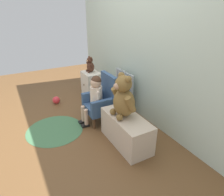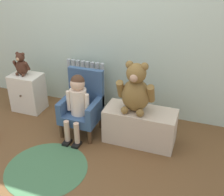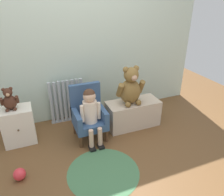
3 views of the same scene
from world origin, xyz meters
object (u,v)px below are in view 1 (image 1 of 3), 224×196
object	(u,v)px
small_dresser	(92,85)
low_bench	(126,130)
toy_ball	(56,100)
child_figure	(95,93)
small_teddy_bear	(90,65)
large_teddy_bear	(124,98)
child_armchair	(102,101)
floor_rug	(55,130)
radiator	(124,90)

from	to	relation	value
small_dresser	low_bench	size ratio (longest dim) A/B	0.64
small_dresser	toy_ball	xyz separation A→B (m)	(-0.03, -0.66, -0.17)
child_figure	small_teddy_bear	xyz separation A→B (m)	(-0.87, 0.31, 0.14)
large_teddy_bear	toy_ball	bearing A→B (deg)	-162.27
child_armchair	large_teddy_bear	bearing A→B (deg)	-0.50
small_dresser	small_teddy_bear	xyz separation A→B (m)	(-0.04, 0.01, 0.35)
small_dresser	floor_rug	distance (m)	1.21
child_figure	floor_rug	bearing A→B (deg)	-95.63
low_bench	large_teddy_bear	xyz separation A→B (m)	(-0.06, -0.01, 0.41)
radiator	toy_ball	bearing A→B (deg)	-126.21
child_armchair	floor_rug	xyz separation A→B (m)	(-0.06, -0.70, -0.31)
floor_rug	toy_ball	xyz separation A→B (m)	(-0.81, 0.23, 0.06)
child_figure	low_bench	world-z (taller)	child_figure
child_armchair	low_bench	bearing A→B (deg)	0.72
child_armchair	low_bench	size ratio (longest dim) A/B	0.95
child_armchair	floor_rug	bearing A→B (deg)	-94.74
floor_rug	toy_ball	distance (m)	0.84
small_dresser	low_bench	bearing A→B (deg)	-7.16
large_teddy_bear	child_figure	bearing A→B (deg)	-169.58
toy_ball	radiator	bearing A→B (deg)	53.79
small_dresser	toy_ball	world-z (taller)	small_dresser
radiator	toy_ball	distance (m)	1.20
small_dresser	child_figure	bearing A→B (deg)	-20.00
large_teddy_bear	small_teddy_bear	size ratio (longest dim) A/B	1.85
radiator	large_teddy_bear	world-z (taller)	large_teddy_bear
small_dresser	low_bench	world-z (taller)	small_dresser
small_dresser	radiator	bearing A→B (deg)	23.27
small_teddy_bear	toy_ball	size ratio (longest dim) A/B	2.22
low_bench	small_teddy_bear	size ratio (longest dim) A/B	2.62
floor_rug	small_dresser	bearing A→B (deg)	131.08
low_bench	floor_rug	world-z (taller)	low_bench
child_figure	large_teddy_bear	world-z (taller)	large_teddy_bear
large_teddy_bear	floor_rug	xyz separation A→B (m)	(-0.64, -0.70, -0.59)
radiator	small_teddy_bear	xyz separation A→B (m)	(-0.70, -0.28, 0.28)
radiator	low_bench	distance (m)	0.95
child_figure	toy_ball	bearing A→B (deg)	-157.69
child_armchair	large_teddy_bear	world-z (taller)	large_teddy_bear
child_armchair	low_bench	distance (m)	0.65
child_armchair	small_teddy_bear	distance (m)	0.94
small_dresser	small_teddy_bear	size ratio (longest dim) A/B	1.69
radiator	small_dresser	bearing A→B (deg)	-156.73
child_figure	low_bench	size ratio (longest dim) A/B	0.96
child_figure	low_bench	distance (m)	0.70
radiator	small_dresser	xyz separation A→B (m)	(-0.66, -0.28, -0.08)
child_figure	large_teddy_bear	distance (m)	0.61
child_armchair	small_teddy_bear	size ratio (longest dim) A/B	2.50
radiator	low_bench	size ratio (longest dim) A/B	0.86
large_teddy_bear	child_armchair	bearing A→B (deg)	179.50
toy_ball	child_figure	bearing A→B (deg)	22.31
large_teddy_bear	radiator	bearing A→B (deg)	147.39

